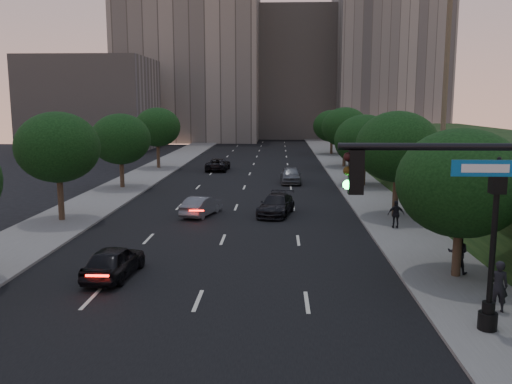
{
  "coord_description": "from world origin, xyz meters",
  "views": [
    {
      "loc": [
        2.93,
        -13.88,
        7.22
      ],
      "look_at": [
        2.02,
        7.99,
        3.6
      ],
      "focal_mm": 38.0,
      "sensor_mm": 36.0,
      "label": 1
    }
  ],
  "objects_px": {
    "sedan_near_left": "(114,261)",
    "sedan_far_left": "(218,164)",
    "sedan_mid_left": "(201,206)",
    "pedestrian_c": "(396,214)",
    "sedan_far_right": "(291,175)",
    "pedestrian_b": "(458,253)",
    "street_lamp": "(492,253)",
    "sedan_near_right": "(276,205)",
    "pedestrian_a": "(498,286)"
  },
  "relations": [
    {
      "from": "sedan_near_right",
      "to": "pedestrian_c",
      "type": "relative_size",
      "value": 2.88
    },
    {
      "from": "sedan_mid_left",
      "to": "sedan_far_right",
      "type": "distance_m",
      "value": 15.72
    },
    {
      "from": "sedan_far_left",
      "to": "pedestrian_b",
      "type": "xyz_separation_m",
      "value": [
        14.02,
        -35.37,
        0.35
      ]
    },
    {
      "from": "pedestrian_a",
      "to": "pedestrian_b",
      "type": "relative_size",
      "value": 1.03
    },
    {
      "from": "sedan_near_left",
      "to": "sedan_far_left",
      "type": "bearing_deg",
      "value": -85.65
    },
    {
      "from": "sedan_far_left",
      "to": "pedestrian_a",
      "type": "bearing_deg",
      "value": 111.67
    },
    {
      "from": "pedestrian_c",
      "to": "sedan_far_left",
      "type": "bearing_deg",
      "value": -62.09
    },
    {
      "from": "pedestrian_b",
      "to": "pedestrian_c",
      "type": "height_order",
      "value": "pedestrian_b"
    },
    {
      "from": "sedan_mid_left",
      "to": "pedestrian_b",
      "type": "relative_size",
      "value": 2.22
    },
    {
      "from": "sedan_mid_left",
      "to": "sedan_far_left",
      "type": "bearing_deg",
      "value": -69.71
    },
    {
      "from": "sedan_near_right",
      "to": "pedestrian_b",
      "type": "xyz_separation_m",
      "value": [
        7.66,
        -12.33,
        0.36
      ]
    },
    {
      "from": "sedan_mid_left",
      "to": "sedan_near_right",
      "type": "bearing_deg",
      "value": -158.37
    },
    {
      "from": "sedan_near_left",
      "to": "sedan_mid_left",
      "type": "distance_m",
      "value": 12.76
    },
    {
      "from": "sedan_far_right",
      "to": "sedan_near_right",
      "type": "bearing_deg",
      "value": -96.21
    },
    {
      "from": "sedan_mid_left",
      "to": "pedestrian_b",
      "type": "height_order",
      "value": "pedestrian_b"
    },
    {
      "from": "street_lamp",
      "to": "pedestrian_b",
      "type": "bearing_deg",
      "value": 81.11
    },
    {
      "from": "street_lamp",
      "to": "sedan_far_left",
      "type": "xyz_separation_m",
      "value": [
        -13.12,
        41.15,
        -1.97
      ]
    },
    {
      "from": "sedan_near_left",
      "to": "sedan_near_right",
      "type": "xyz_separation_m",
      "value": [
        6.7,
        13.05,
        -0.02
      ]
    },
    {
      "from": "street_lamp",
      "to": "sedan_mid_left",
      "type": "bearing_deg",
      "value": 123.22
    },
    {
      "from": "street_lamp",
      "to": "sedan_far_left",
      "type": "distance_m",
      "value": 43.23
    },
    {
      "from": "sedan_far_right",
      "to": "street_lamp",
      "type": "bearing_deg",
      "value": -81.46
    },
    {
      "from": "sedan_near_right",
      "to": "pedestrian_c",
      "type": "height_order",
      "value": "pedestrian_c"
    },
    {
      "from": "sedan_near_left",
      "to": "sedan_mid_left",
      "type": "xyz_separation_m",
      "value": [
        1.87,
        12.62,
        -0.05
      ]
    },
    {
      "from": "sedan_near_left",
      "to": "pedestrian_a",
      "type": "xyz_separation_m",
      "value": [
        14.34,
        -3.52,
        0.36
      ]
    },
    {
      "from": "sedan_near_right",
      "to": "sedan_far_right",
      "type": "bearing_deg",
      "value": 96.51
    },
    {
      "from": "sedan_mid_left",
      "to": "pedestrian_c",
      "type": "xyz_separation_m",
      "value": [
        11.67,
        -3.65,
        0.31
      ]
    },
    {
      "from": "sedan_near_left",
      "to": "pedestrian_b",
      "type": "relative_size",
      "value": 2.31
    },
    {
      "from": "sedan_near_left",
      "to": "sedan_far_left",
      "type": "height_order",
      "value": "sedan_near_left"
    },
    {
      "from": "sedan_near_left",
      "to": "sedan_far_left",
      "type": "relative_size",
      "value": 0.84
    },
    {
      "from": "sedan_mid_left",
      "to": "pedestrian_b",
      "type": "bearing_deg",
      "value": 152.91
    },
    {
      "from": "sedan_far_left",
      "to": "pedestrian_b",
      "type": "height_order",
      "value": "pedestrian_b"
    },
    {
      "from": "sedan_mid_left",
      "to": "pedestrian_a",
      "type": "xyz_separation_m",
      "value": [
        12.46,
        -16.14,
        0.41
      ]
    },
    {
      "from": "sedan_far_left",
      "to": "street_lamp",
      "type": "bearing_deg",
      "value": 109.88
    },
    {
      "from": "sedan_far_left",
      "to": "pedestrian_b",
      "type": "bearing_deg",
      "value": 113.83
    },
    {
      "from": "sedan_far_left",
      "to": "pedestrian_c",
      "type": "relative_size",
      "value": 3.01
    },
    {
      "from": "street_lamp",
      "to": "sedan_near_left",
      "type": "distance_m",
      "value": 14.5
    },
    {
      "from": "pedestrian_c",
      "to": "sedan_far_right",
      "type": "bearing_deg",
      "value": -70.9
    },
    {
      "from": "sedan_near_left",
      "to": "sedan_near_right",
      "type": "bearing_deg",
      "value": -112.3
    },
    {
      "from": "sedan_far_right",
      "to": "sedan_mid_left",
      "type": "bearing_deg",
      "value": -113.88
    },
    {
      "from": "sedan_far_left",
      "to": "pedestrian_a",
      "type": "xyz_separation_m",
      "value": [
        14.0,
        -39.61,
        0.38
      ]
    },
    {
      "from": "street_lamp",
      "to": "sedan_far_left",
      "type": "relative_size",
      "value": 1.17
    },
    {
      "from": "street_lamp",
      "to": "sedan_far_right",
      "type": "xyz_separation_m",
      "value": [
        -5.51,
        32.18,
        -1.88
      ]
    },
    {
      "from": "sedan_near_left",
      "to": "sedan_far_left",
      "type": "xyz_separation_m",
      "value": [
        0.34,
        36.09,
        -0.02
      ]
    },
    {
      "from": "sedan_near_right",
      "to": "pedestrian_b",
      "type": "relative_size",
      "value": 2.63
    },
    {
      "from": "sedan_near_left",
      "to": "sedan_far_right",
      "type": "xyz_separation_m",
      "value": [
        7.94,
        27.12,
        0.07
      ]
    },
    {
      "from": "pedestrian_a",
      "to": "street_lamp",
      "type": "bearing_deg",
      "value": 71.52
    },
    {
      "from": "sedan_far_right",
      "to": "pedestrian_b",
      "type": "distance_m",
      "value": 27.17
    },
    {
      "from": "sedan_mid_left",
      "to": "sedan_far_left",
      "type": "height_order",
      "value": "sedan_far_left"
    },
    {
      "from": "pedestrian_c",
      "to": "pedestrian_b",
      "type": "bearing_deg",
      "value": 97.57
    },
    {
      "from": "sedan_near_right",
      "to": "sedan_far_left",
      "type": "bearing_deg",
      "value": 116.99
    }
  ]
}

